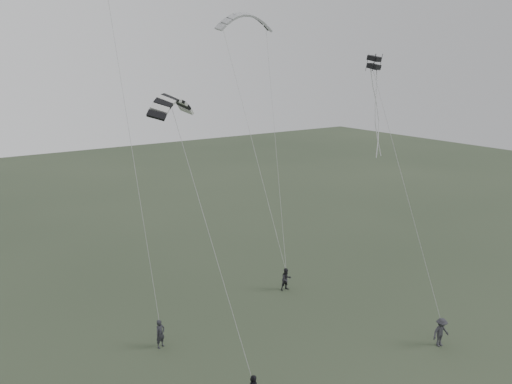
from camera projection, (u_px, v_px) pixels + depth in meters
ground at (300, 352)px, 25.70m from camera, size 140.00×140.00×0.00m
flyer_left at (160, 334)px, 25.95m from camera, size 0.65×0.53×1.54m
flyer_right at (286, 279)px, 32.59m from camera, size 0.79×0.65×1.50m
flyer_far at (441, 332)px, 26.06m from camera, size 1.09×0.72×1.57m
kite_pale_large at (245, 14)px, 38.58m from camera, size 4.74×2.35×2.03m
kite_striped at (172, 98)px, 23.48m from camera, size 3.38×2.98×1.48m
kite_box at (374, 62)px, 28.48m from camera, size 0.81×0.91×0.83m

